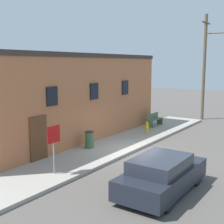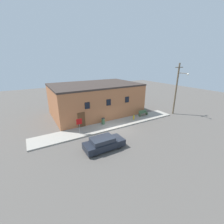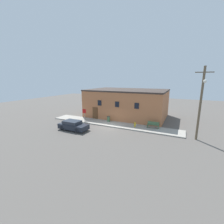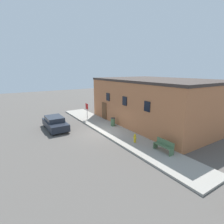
# 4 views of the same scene
# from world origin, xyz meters

# --- Properties ---
(ground_plane) EXTENTS (80.00, 80.00, 0.00)m
(ground_plane) POSITION_xyz_m (0.00, 0.00, 0.00)
(ground_plane) COLOR #56514C
(sidewalk) EXTENTS (21.20, 2.81, 0.15)m
(sidewalk) POSITION_xyz_m (0.00, 1.40, 0.07)
(sidewalk) COLOR #9E998E
(sidewalk) RESTS_ON ground
(brick_building) EXTENTS (14.07, 9.33, 5.11)m
(brick_building) POSITION_xyz_m (0.34, 7.41, 2.56)
(brick_building) COLOR #B26B42
(brick_building) RESTS_ON ground
(fire_hydrant) EXTENTS (0.39, 0.18, 0.75)m
(fire_hydrant) POSITION_xyz_m (3.87, 1.28, 0.53)
(fire_hydrant) COLOR gold
(fire_hydrant) RESTS_ON sidewalk
(stop_sign) EXTENTS (0.69, 0.06, 1.98)m
(stop_sign) POSITION_xyz_m (-4.78, 0.88, 1.54)
(stop_sign) COLOR gray
(stop_sign) RESTS_ON sidewalk
(bench) EXTENTS (1.61, 0.44, 0.89)m
(bench) POSITION_xyz_m (6.35, 2.00, 0.60)
(bench) COLOR #4C6B47
(bench) RESTS_ON sidewalk
(trash_bin) EXTENTS (0.48, 0.48, 0.89)m
(trash_bin) POSITION_xyz_m (-0.90, 2.16, 0.60)
(trash_bin) COLOR #426642
(trash_bin) RESTS_ON sidewalk
(parked_car) EXTENTS (4.19, 1.80, 1.33)m
(parked_car) POSITION_xyz_m (-3.65, -3.32, 0.65)
(parked_car) COLOR black
(parked_car) RESTS_ON ground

